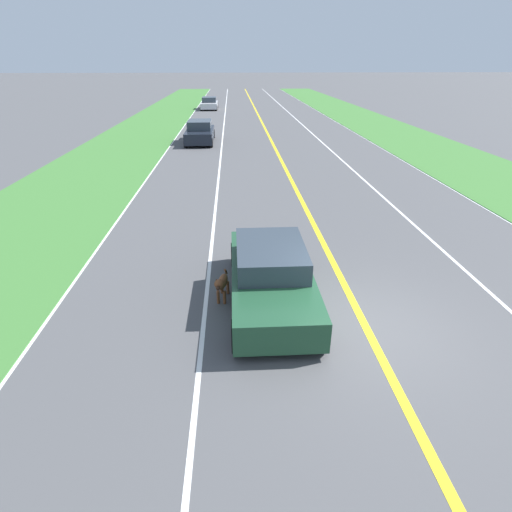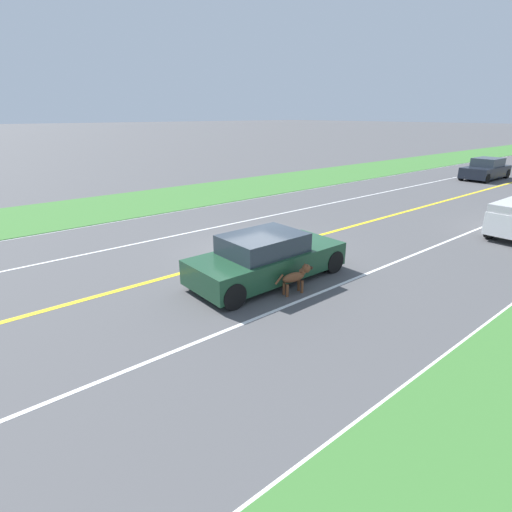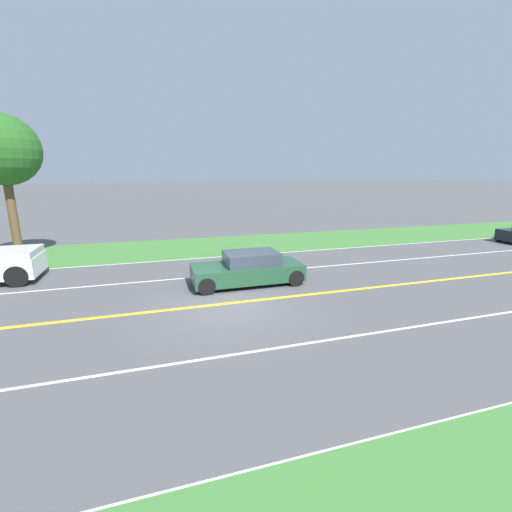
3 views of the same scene
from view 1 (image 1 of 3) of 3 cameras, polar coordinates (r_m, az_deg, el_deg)
name	(u,v)px [view 1 (image 1 of 3)]	position (r m, az deg, el deg)	size (l,w,h in m)	color
ground_plane	(366,328)	(9.02, 15.49, -9.91)	(400.00, 400.00, 0.00)	#4C4C4F
centre_divider_line	(366,328)	(9.01, 15.49, -9.89)	(0.18, 160.00, 0.01)	yellow
lane_edge_line_right	(32,340)	(9.56, -29.39, -10.39)	(0.14, 160.00, 0.01)	white
lane_dash_same_dir	(203,334)	(8.61, -7.63, -10.96)	(0.10, 160.00, 0.01)	white
ego_car	(271,275)	(9.36, 2.14, -2.77)	(1.87, 4.51, 1.35)	#1E472D
dog	(222,283)	(9.41, -4.89, -3.92)	(0.35, 1.17, 0.76)	brown
car_trailing_near	(200,133)	(29.23, -8.01, 17.07)	(1.88, 4.36, 1.45)	black
car_trailing_mid	(209,104)	(50.45, -6.67, 20.82)	(1.89, 4.42, 1.32)	silver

